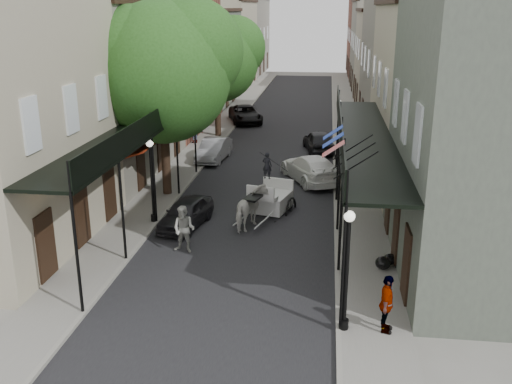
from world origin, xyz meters
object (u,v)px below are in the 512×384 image
(horse, at_px, (252,209))
(car_left_far, at_px, (245,114))
(tree_far, at_px, (222,57))
(carriage, at_px, (275,185))
(car_left_near, at_px, (186,213))
(lamppost_right_far, at_px, (338,129))
(lamppost_left, at_px, (152,180))
(car_right_near, at_px, (311,168))
(car_right_far, at_px, (319,141))
(pedestrian_sidewalk_right, at_px, (387,304))
(pedestrian_sidewalk_left, at_px, (194,129))
(car_left_mid, at_px, (214,150))
(tree_near, at_px, (170,67))
(pedestrian_walking, at_px, (184,229))
(lamppost_right_near, at_px, (347,269))

(horse, height_order, car_left_far, horse)
(tree_far, distance_m, carriage, 16.99)
(car_left_near, bearing_deg, carriage, 48.68)
(horse, bearing_deg, lamppost_right_far, -92.40)
(lamppost_left, relative_size, car_right_near, 0.73)
(horse, bearing_deg, car_right_far, -85.16)
(pedestrian_sidewalk_right, distance_m, car_right_far, 22.49)
(pedestrian_sidewalk_left, bearing_deg, car_right_near, 110.00)
(car_right_near, distance_m, car_right_far, 6.97)
(car_left_near, distance_m, car_left_mid, 11.44)
(carriage, distance_m, car_left_mid, 9.74)
(tree_near, bearing_deg, lamppost_left, -88.66)
(pedestrian_sidewalk_left, bearing_deg, pedestrian_walking, 75.38)
(tree_near, relative_size, pedestrian_sidewalk_right, 5.38)
(lamppost_right_near, height_order, car_left_near, lamppost_right_near)
(car_left_mid, bearing_deg, lamppost_left, -88.08)
(tree_near, distance_m, car_right_near, 9.47)
(tree_near, relative_size, lamppost_left, 2.60)
(lamppost_right_far, bearing_deg, car_left_mid, -174.53)
(car_left_mid, height_order, car_right_far, car_right_far)
(tree_far, relative_size, lamppost_right_near, 2.32)
(tree_near, height_order, car_left_far, tree_near)
(car_right_near, bearing_deg, lamppost_right_near, 70.72)
(pedestrian_sidewalk_left, height_order, pedestrian_sidewalk_right, pedestrian_sidewalk_left)
(tree_far, relative_size, pedestrian_sidewalk_right, 4.81)
(pedestrian_sidewalk_left, distance_m, pedestrian_sidewalk_right, 25.90)
(tree_near, xyz_separation_m, lamppost_left, (0.10, -4.18, -4.44))
(tree_far, height_order, lamppost_right_near, tree_far)
(pedestrian_sidewalk_right, xyz_separation_m, car_left_near, (-7.89, 7.87, -0.39))
(tree_near, height_order, car_left_mid, tree_near)
(carriage, distance_m, pedestrian_sidewalk_right, 11.53)
(carriage, distance_m, car_right_far, 11.81)
(tree_near, relative_size, pedestrian_sidewalk_left, 4.97)
(car_left_near, height_order, car_right_near, car_right_near)
(tree_near, height_order, carriage, tree_near)
(lamppost_right_near, distance_m, car_left_mid, 20.79)
(car_left_far, bearing_deg, carriage, -94.72)
(horse, xyz_separation_m, carriage, (0.74, 2.72, 0.27))
(tree_far, bearing_deg, lamppost_right_far, -36.51)
(tree_far, height_order, car_left_mid, tree_far)
(tree_far, relative_size, car_left_mid, 2.09)
(lamppost_right_near, bearing_deg, car_right_near, 95.56)
(lamppost_left, bearing_deg, car_right_far, 63.96)
(tree_far, height_order, pedestrian_sidewalk_right, tree_far)
(tree_near, distance_m, car_left_mid, 9.18)
(horse, relative_size, car_right_far, 0.51)
(lamppost_left, bearing_deg, horse, 0.00)
(lamppost_right_near, bearing_deg, pedestrian_sidewalk_right, 0.00)
(pedestrian_sidewalk_left, xyz_separation_m, car_right_near, (8.40, -8.00, -0.35))
(pedestrian_walking, distance_m, pedestrian_sidewalk_left, 18.64)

